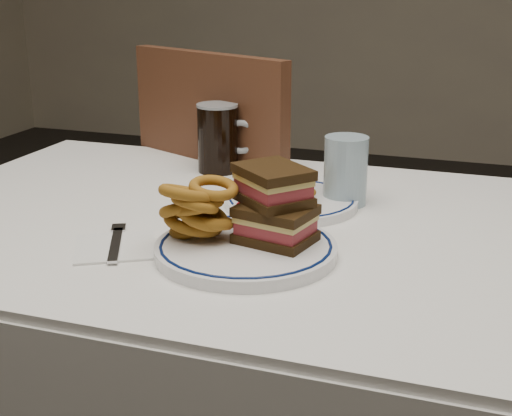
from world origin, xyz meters
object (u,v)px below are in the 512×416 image
(chair_far, at_px, (248,232))
(reuben_sandwich, at_px, (274,204))
(main_plate, at_px, (246,249))
(far_plate, at_px, (291,201))
(beer_mug, at_px, (219,137))

(chair_far, distance_m, reuben_sandwich, 0.71)
(main_plate, relative_size, reuben_sandwich, 1.94)
(reuben_sandwich, bearing_deg, far_plate, 99.44)
(reuben_sandwich, xyz_separation_m, far_plate, (-0.04, 0.22, -0.07))
(main_plate, distance_m, beer_mug, 0.49)
(main_plate, bearing_deg, far_plate, 90.41)
(far_plate, bearing_deg, chair_far, 120.37)
(main_plate, height_order, reuben_sandwich, reuben_sandwich)
(chair_far, distance_m, beer_mug, 0.35)
(reuben_sandwich, bearing_deg, chair_far, 113.30)
(reuben_sandwich, xyz_separation_m, beer_mug, (-0.25, 0.40, -0.00))
(chair_far, height_order, reuben_sandwich, chair_far)
(main_plate, height_order, beer_mug, beer_mug)
(chair_far, xyz_separation_m, beer_mug, (0.01, -0.20, 0.28))
(reuben_sandwich, relative_size, far_plate, 0.58)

